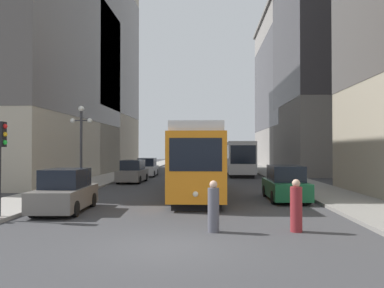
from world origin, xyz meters
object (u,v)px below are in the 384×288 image
object	(u,v)px
streetcar	(200,159)
parked_car_left_far	(133,172)
transit_bus	(239,156)
parked_car_right_far	(285,184)
parked_car_left_near	(65,192)
pedestrian_crossing_far	(213,208)
parked_car_left_mid	(147,168)
pedestrian_crossing_near	(296,207)
lamp_post_left_near	(81,134)
traffic_light_near_left	(0,144)

from	to	relation	value
streetcar	parked_car_left_far	distance (m)	9.92
transit_bus	parked_car_right_far	world-z (taller)	transit_bus
parked_car_left_near	parked_car_left_far	world-z (taller)	same
pedestrian_crossing_far	parked_car_left_near	bearing A→B (deg)	-67.29
streetcar	pedestrian_crossing_far	size ratio (longest dim) A/B	8.37
parked_car_left_mid	parked_car_left_far	world-z (taller)	same
parked_car_left_mid	parked_car_right_far	bearing A→B (deg)	-62.12
parked_car_right_far	pedestrian_crossing_far	bearing A→B (deg)	64.28
pedestrian_crossing_near	parked_car_right_far	bearing A→B (deg)	-39.84
parked_car_left_near	lamp_post_left_near	world-z (taller)	lamp_post_left_near
streetcar	lamp_post_left_near	world-z (taller)	lamp_post_left_near
streetcar	parked_car_left_near	distance (m)	8.77
pedestrian_crossing_near	lamp_post_left_near	size ratio (longest dim) A/B	0.32
parked_car_left_far	lamp_post_left_near	bearing A→B (deg)	-103.68
transit_bus	parked_car_left_far	size ratio (longest dim) A/B	2.62
parked_car_left_mid	pedestrian_crossing_far	size ratio (longest dim) A/B	2.99
transit_bus	lamp_post_left_near	size ratio (longest dim) A/B	2.17
pedestrian_crossing_far	lamp_post_left_near	distance (m)	14.47
parked_car_left_mid	parked_car_left_far	bearing A→B (deg)	-91.61
parked_car_right_far	traffic_light_near_left	bearing A→B (deg)	27.91
traffic_light_near_left	parked_car_left_near	bearing A→B (deg)	52.11
transit_bus	pedestrian_crossing_far	world-z (taller)	transit_bus
streetcar	parked_car_left_far	size ratio (longest dim) A/B	3.16
streetcar	parked_car_left_far	xyz separation A→B (m)	(-5.63, 8.08, -1.26)
transit_bus	parked_car_left_near	world-z (taller)	transit_bus
streetcar	parked_car_right_far	world-z (taller)	streetcar
parked_car_right_far	traffic_light_near_left	distance (m)	13.53
streetcar	transit_bus	world-z (taller)	streetcar
parked_car_left_mid	parked_car_right_far	size ratio (longest dim) A/B	1.07
streetcar	parked_car_left_mid	size ratio (longest dim) A/B	2.79
transit_bus	parked_car_right_far	bearing A→B (deg)	-87.12
parked_car_right_far	pedestrian_crossing_near	xyz separation A→B (m)	(-1.19, -7.79, -0.06)
parked_car_right_far	parked_car_left_near	bearing A→B (deg)	21.98
parked_car_left_far	pedestrian_crossing_near	xyz separation A→B (m)	(8.97, -18.41, -0.06)
streetcar	pedestrian_crossing_near	world-z (taller)	streetcar
transit_bus	lamp_post_left_near	bearing A→B (deg)	-123.03
parked_car_left_mid	lamp_post_left_near	size ratio (longest dim) A/B	0.94
parked_car_right_far	lamp_post_left_near	distance (m)	12.90
lamp_post_left_near	parked_car_left_far	bearing A→B (deg)	74.78
parked_car_left_mid	pedestrian_crossing_near	distance (m)	27.27
parked_car_left_far	traffic_light_near_left	world-z (taller)	traffic_light_near_left
parked_car_left_near	pedestrian_crossing_far	world-z (taller)	parked_car_left_near
traffic_light_near_left	transit_bus	bearing A→B (deg)	67.55
traffic_light_near_left	lamp_post_left_near	bearing A→B (deg)	91.27
parked_car_left_far	lamp_post_left_near	distance (m)	7.76
parked_car_left_mid	lamp_post_left_near	world-z (taller)	lamp_post_left_near
parked_car_left_mid	parked_car_left_far	xyz separation A→B (m)	(0.00, -7.35, -0.00)
streetcar	pedestrian_crossing_far	bearing A→B (deg)	-86.14
streetcar	pedestrian_crossing_near	xyz separation A→B (m)	(3.35, -10.33, -1.31)
streetcar	traffic_light_near_left	distance (m)	11.43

